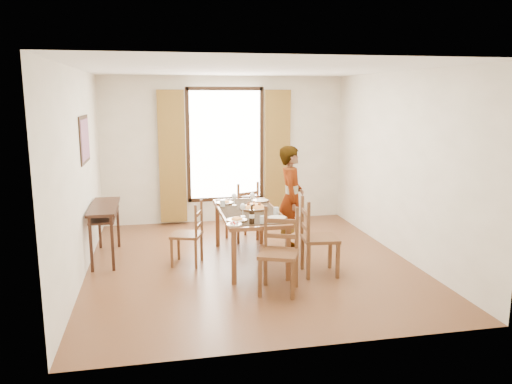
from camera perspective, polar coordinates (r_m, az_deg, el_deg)
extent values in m
plane|color=#513019|center=(7.21, -0.65, -8.06)|extent=(5.00, 5.00, 0.00)
cube|color=white|center=(9.33, -3.56, 4.82)|extent=(4.50, 0.10, 2.70)
cube|color=white|center=(4.50, 5.30, -2.01)|extent=(4.50, 0.10, 2.70)
cube|color=white|center=(6.84, -19.55, 1.91)|extent=(0.10, 5.00, 2.70)
cube|color=white|center=(7.63, 16.18, 3.00)|extent=(0.10, 5.00, 2.70)
cube|color=white|center=(6.82, -0.71, 14.07)|extent=(4.50, 5.00, 0.04)
cube|color=white|center=(9.29, -3.55, 5.42)|extent=(1.30, 0.04, 2.00)
cube|color=olive|center=(9.17, -9.56, 3.95)|extent=(0.48, 0.10, 2.40)
cube|color=olive|center=(9.44, 2.44, 4.30)|extent=(0.48, 0.10, 2.40)
cube|color=black|center=(7.38, -19.03, 5.71)|extent=(0.02, 0.86, 0.66)
cube|color=#C64225|center=(7.38, -18.95, 5.71)|extent=(0.01, 0.76, 0.56)
cube|color=#321810|center=(7.50, -16.99, -1.61)|extent=(0.38, 1.20, 0.04)
cube|color=#321810|center=(7.53, -16.93, -2.50)|extent=(0.34, 1.10, 0.03)
cube|color=#321810|center=(7.08, -18.34, -5.77)|extent=(0.04, 0.04, 0.76)
cube|color=#321810|center=(8.14, -17.46, -3.55)|extent=(0.04, 0.04, 0.76)
cube|color=#321810|center=(7.05, -16.08, -5.70)|extent=(0.04, 0.04, 0.76)
cube|color=#321810|center=(8.11, -15.49, -3.49)|extent=(0.04, 0.04, 0.76)
cube|color=brown|center=(7.05, -0.80, -2.36)|extent=(0.82, 1.77, 0.05)
cube|color=black|center=(7.05, -0.80, -2.14)|extent=(0.76, 1.63, 0.01)
cube|color=brown|center=(6.32, -2.54, -7.53)|extent=(0.06, 0.06, 0.70)
cube|color=brown|center=(7.89, -4.42, -3.75)|extent=(0.06, 0.06, 0.70)
cube|color=brown|center=(6.46, 3.67, -7.12)|extent=(0.06, 0.06, 0.70)
cube|color=brown|center=(8.00, 0.58, -3.50)|extent=(0.06, 0.06, 0.70)
cube|color=brown|center=(7.09, -7.94, -4.88)|extent=(0.50, 0.50, 0.04)
cube|color=brown|center=(7.36, -8.84, -6.06)|extent=(0.04, 0.04, 0.43)
cube|color=brown|center=(7.27, -6.24, -6.19)|extent=(0.04, 0.04, 0.43)
cube|color=brown|center=(7.04, -9.61, -6.86)|extent=(0.04, 0.04, 0.43)
cube|color=brown|center=(6.96, -6.89, -7.01)|extent=(0.04, 0.04, 0.43)
cube|color=brown|center=(7.15, -6.24, -2.74)|extent=(0.03, 0.03, 0.47)
cube|color=brown|center=(6.83, -6.90, -3.42)|extent=(0.03, 0.03, 0.47)
cube|color=brown|center=(7.01, -6.55, -3.83)|extent=(0.13, 0.33, 0.05)
cube|color=brown|center=(6.97, -6.58, -2.47)|extent=(0.13, 0.33, 0.05)
cube|color=brown|center=(8.22, -1.64, -2.29)|extent=(0.56, 0.56, 0.04)
cube|color=brown|center=(8.53, -1.23, -3.40)|extent=(0.04, 0.04, 0.46)
cube|color=brown|center=(8.23, 0.16, -3.94)|extent=(0.04, 0.04, 0.46)
cube|color=brown|center=(8.34, -3.39, -3.75)|extent=(0.04, 0.04, 0.46)
cube|color=brown|center=(8.03, -2.05, -4.32)|extent=(0.04, 0.04, 0.46)
cube|color=brown|center=(8.11, 0.20, -0.61)|extent=(0.04, 0.04, 0.52)
cube|color=brown|center=(7.91, -2.03, -0.92)|extent=(0.04, 0.04, 0.52)
cube|color=brown|center=(8.03, -0.90, -1.48)|extent=(0.35, 0.17, 0.05)
cube|color=brown|center=(7.99, -0.90, -0.18)|extent=(0.35, 0.17, 0.05)
cube|color=brown|center=(6.04, 2.59, -7.07)|extent=(0.59, 0.59, 0.04)
cube|color=brown|center=(5.97, 0.44, -9.75)|extent=(0.04, 0.04, 0.48)
cube|color=brown|center=(6.33, 1.07, -8.52)|extent=(0.04, 0.04, 0.48)
cube|color=brown|center=(5.92, 4.19, -9.97)|extent=(0.04, 0.04, 0.48)
cube|color=brown|center=(6.28, 4.60, -8.72)|extent=(0.04, 0.04, 0.48)
cube|color=brown|center=(6.18, 1.11, -4.02)|extent=(0.04, 0.04, 0.54)
cube|color=brown|center=(6.13, 4.69, -4.19)|extent=(0.04, 0.04, 0.54)
cube|color=brown|center=(6.18, 2.88, -5.07)|extent=(0.37, 0.17, 0.05)
cube|color=brown|center=(6.13, 2.90, -3.33)|extent=(0.37, 0.17, 0.05)
cube|color=brown|center=(6.70, 7.32, -5.29)|extent=(0.49, 0.49, 0.04)
cube|color=brown|center=(6.64, 9.32, -7.70)|extent=(0.04, 0.04, 0.49)
cube|color=brown|center=(6.55, 6.00, -7.89)|extent=(0.04, 0.04, 0.49)
cube|color=brown|center=(7.00, 8.46, -6.69)|extent=(0.04, 0.04, 0.49)
cube|color=brown|center=(6.91, 5.30, -6.85)|extent=(0.04, 0.04, 0.49)
cube|color=brown|center=(6.39, 6.00, -3.52)|extent=(0.04, 0.04, 0.54)
cube|color=brown|center=(6.76, 5.29, -2.70)|extent=(0.04, 0.04, 0.54)
cube|color=brown|center=(6.61, 5.62, -4.01)|extent=(0.06, 0.39, 0.05)
cube|color=brown|center=(6.56, 5.65, -2.36)|extent=(0.06, 0.39, 0.05)
imported|color=#94969C|center=(7.62, 4.05, -0.75)|extent=(0.81, 0.72, 1.61)
cylinder|color=silver|center=(6.81, 2.32, -2.17)|extent=(0.07, 0.07, 0.10)
cylinder|color=silver|center=(7.30, -3.82, -1.28)|extent=(0.07, 0.07, 0.10)
cylinder|color=silver|center=(6.32, 0.76, -3.19)|extent=(0.07, 0.07, 0.10)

